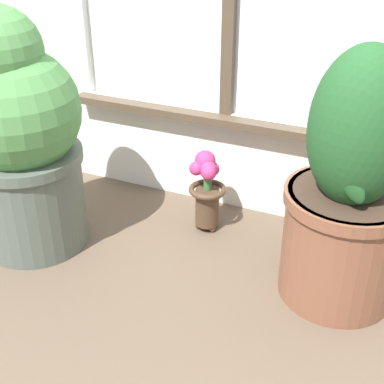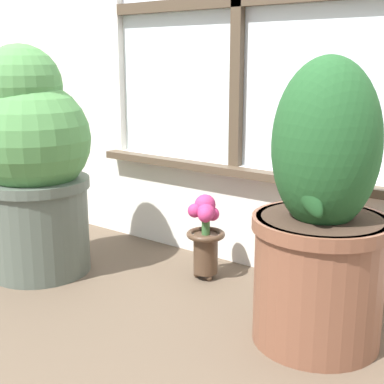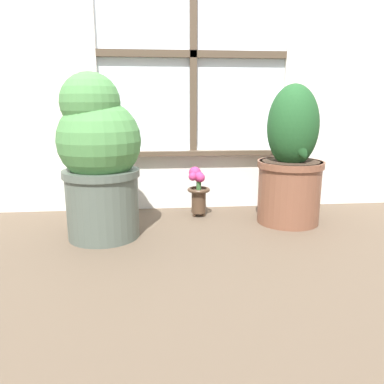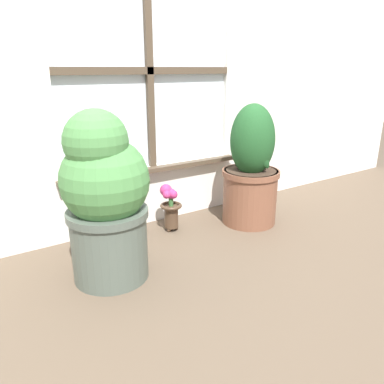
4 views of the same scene
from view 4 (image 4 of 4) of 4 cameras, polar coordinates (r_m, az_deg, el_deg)
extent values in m
plane|color=brown|center=(1.73, 3.14, -10.22)|extent=(10.00, 10.00, 0.00)
cube|color=silver|center=(2.92, 19.98, 25.69)|extent=(1.71, 0.05, 2.50)
cube|color=silver|center=(2.12, -6.05, -0.13)|extent=(0.98, 0.05, 0.32)
cube|color=white|center=(2.02, -6.88, 17.89)|extent=(0.98, 0.02, 0.99)
cube|color=#4C3D2D|center=(2.00, -6.50, 17.90)|extent=(0.04, 0.02, 0.99)
cube|color=#4C3D2D|center=(2.00, -6.50, 17.90)|extent=(0.98, 0.02, 0.04)
cube|color=#4C3D2D|center=(2.04, -5.60, 3.51)|extent=(1.04, 0.06, 0.02)
cylinder|color=#4C564C|center=(1.57, -12.41, -7.71)|extent=(0.30, 0.30, 0.30)
cylinder|color=#4C564C|center=(1.52, -12.76, -3.18)|extent=(0.32, 0.32, 0.03)
cylinder|color=#38281E|center=(1.52, -12.78, -2.83)|extent=(0.28, 0.28, 0.01)
sphere|color=#477F42|center=(1.48, -13.12, 1.72)|extent=(0.35, 0.35, 0.35)
sphere|color=#477F42|center=(1.43, -14.43, 7.46)|extent=(0.24, 0.24, 0.24)
ellipsoid|color=#477F42|center=(1.58, -11.86, 2.20)|extent=(0.13, 0.11, 0.21)
cylinder|color=brown|center=(2.10, 8.78, -0.66)|extent=(0.30, 0.30, 0.30)
cylinder|color=brown|center=(2.06, 8.96, 2.91)|extent=(0.31, 0.31, 0.03)
cylinder|color=#38281E|center=(2.06, 8.97, 3.19)|extent=(0.27, 0.27, 0.01)
ellipsoid|color=#1E4C23|center=(2.02, 9.21, 7.78)|extent=(0.24, 0.24, 0.39)
ellipsoid|color=#1E4C23|center=(1.97, 10.72, 5.22)|extent=(0.13, 0.04, 0.16)
sphere|color=#473323|center=(2.05, -3.54, -5.27)|extent=(0.02, 0.02, 0.02)
sphere|color=#473323|center=(2.00, -3.53, -5.80)|extent=(0.02, 0.02, 0.02)
sphere|color=#473323|center=(2.02, -2.38, -5.51)|extent=(0.02, 0.02, 0.02)
cylinder|color=#473323|center=(2.00, -3.18, -3.73)|extent=(0.07, 0.07, 0.12)
torus|color=#473323|center=(1.98, -3.21, -2.11)|extent=(0.12, 0.12, 0.02)
cylinder|color=#386633|center=(1.96, -3.23, -1.20)|extent=(0.02, 0.02, 0.07)
sphere|color=#B22D66|center=(1.95, -3.25, -0.23)|extent=(0.05, 0.05, 0.05)
sphere|color=#B22D66|center=(1.98, -3.53, -0.28)|extent=(0.04, 0.04, 0.04)
sphere|color=#B22D66|center=(1.96, -3.99, 0.29)|extent=(0.06, 0.06, 0.06)
sphere|color=#B22D66|center=(1.93, -3.88, -0.41)|extent=(0.04, 0.04, 0.04)
sphere|color=#B22D66|center=(1.95, -2.89, -0.38)|extent=(0.05, 0.05, 0.05)
camera|label=1|loc=(1.49, 47.51, 16.93)|focal=50.00mm
camera|label=2|loc=(1.87, 45.23, 7.35)|focal=50.00mm
camera|label=3|loc=(0.80, 70.48, -13.52)|focal=35.00mm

